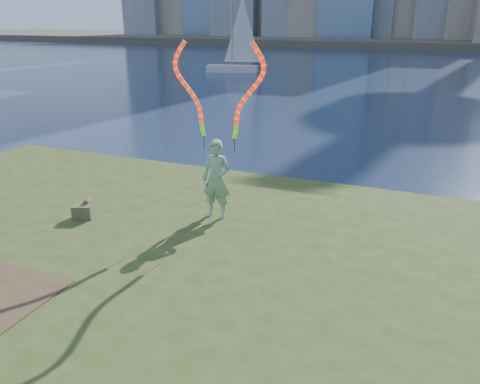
% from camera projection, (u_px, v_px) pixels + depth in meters
% --- Properties ---
extents(ground, '(320.00, 320.00, 0.00)m').
position_uv_depth(ground, '(159.00, 280.00, 9.66)').
color(ground, '#1A2741').
rests_on(ground, ground).
extents(grassy_knoll, '(20.00, 18.00, 0.80)m').
position_uv_depth(grassy_knoll, '(84.00, 332.00, 7.55)').
color(grassy_knoll, '#334217').
rests_on(grassy_knoll, ground).
extents(far_shore, '(320.00, 40.00, 1.20)m').
position_uv_depth(far_shore, '(412.00, 41.00, 91.90)').
color(far_shore, '#484335').
rests_on(far_shore, ground).
extents(woman_with_ribbons, '(2.12, 0.46, 4.16)m').
position_uv_depth(woman_with_ribbons, '(217.00, 158.00, 10.27)').
color(woman_with_ribbons, '#176721').
rests_on(woman_with_ribbons, grassy_knoll).
extents(canvas_bag, '(0.51, 0.57, 0.41)m').
position_uv_depth(canvas_bag, '(83.00, 211.00, 10.61)').
color(canvas_bag, '#4D4F2C').
rests_on(canvas_bag, grassy_knoll).
extents(sailboat, '(5.26, 2.49, 7.90)m').
position_uv_depth(sailboat, '(235.00, 58.00, 45.08)').
color(sailboat, silver).
rests_on(sailboat, ground).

